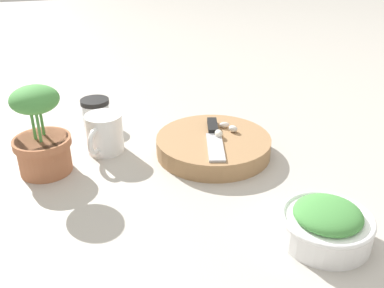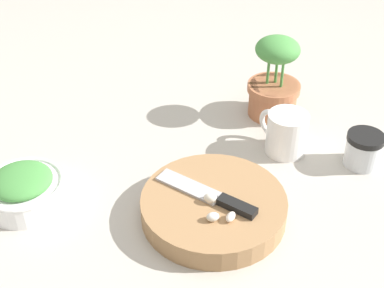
{
  "view_description": "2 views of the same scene",
  "coord_description": "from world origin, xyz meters",
  "px_view_note": "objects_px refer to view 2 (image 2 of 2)",
  "views": [
    {
      "loc": [
        -0.72,
        0.18,
        0.46
      ],
      "look_at": [
        0.06,
        -0.05,
        0.04
      ],
      "focal_mm": 40.0,
      "sensor_mm": 36.0,
      "label": 1
    },
    {
      "loc": [
        0.27,
        -0.77,
        0.66
      ],
      "look_at": [
        0.01,
        -0.02,
        0.08
      ],
      "focal_mm": 50.0,
      "sensor_mm": 36.0,
      "label": 2
    }
  ],
  "objects_px": {
    "garlic_cloves": "(216,209)",
    "potted_herb": "(274,83)",
    "chef_knife": "(212,196)",
    "cutting_board": "(214,207)",
    "coffee_mug": "(286,133)",
    "spice_jar": "(363,150)",
    "herb_bowl": "(23,188)"
  },
  "relations": [
    {
      "from": "coffee_mug",
      "to": "spice_jar",
      "type": "bearing_deg",
      "value": 1.75
    },
    {
      "from": "spice_jar",
      "to": "coffee_mug",
      "type": "relative_size",
      "value": 0.67
    },
    {
      "from": "coffee_mug",
      "to": "potted_herb",
      "type": "bearing_deg",
      "value": 112.45
    },
    {
      "from": "coffee_mug",
      "to": "chef_knife",
      "type": "bearing_deg",
      "value": -110.15
    },
    {
      "from": "garlic_cloves",
      "to": "potted_herb",
      "type": "xyz_separation_m",
      "value": [
        0.01,
        0.39,
        0.03
      ]
    },
    {
      "from": "chef_knife",
      "to": "garlic_cloves",
      "type": "height_order",
      "value": "garlic_cloves"
    },
    {
      "from": "herb_bowl",
      "to": "potted_herb",
      "type": "xyz_separation_m",
      "value": [
        0.36,
        0.44,
        0.05
      ]
    },
    {
      "from": "cutting_board",
      "to": "coffee_mug",
      "type": "height_order",
      "value": "coffee_mug"
    },
    {
      "from": "chef_knife",
      "to": "herb_bowl",
      "type": "bearing_deg",
      "value": 118.59
    },
    {
      "from": "chef_knife",
      "to": "garlic_cloves",
      "type": "xyz_separation_m",
      "value": [
        0.02,
        -0.03,
        0.0
      ]
    },
    {
      "from": "herb_bowl",
      "to": "coffee_mug",
      "type": "relative_size",
      "value": 1.39
    },
    {
      "from": "cutting_board",
      "to": "potted_herb",
      "type": "height_order",
      "value": "potted_herb"
    },
    {
      "from": "garlic_cloves",
      "to": "coffee_mug",
      "type": "relative_size",
      "value": 0.61
    },
    {
      "from": "herb_bowl",
      "to": "chef_knife",
      "type": "bearing_deg",
      "value": 12.96
    },
    {
      "from": "cutting_board",
      "to": "garlic_cloves",
      "type": "distance_m",
      "value": 0.04
    },
    {
      "from": "garlic_cloves",
      "to": "spice_jar",
      "type": "bearing_deg",
      "value": 50.51
    },
    {
      "from": "herb_bowl",
      "to": "coffee_mug",
      "type": "bearing_deg",
      "value": 36.52
    },
    {
      "from": "potted_herb",
      "to": "cutting_board",
      "type": "bearing_deg",
      "value": -94.43
    },
    {
      "from": "chef_knife",
      "to": "coffee_mug",
      "type": "bearing_deg",
      "value": -4.52
    },
    {
      "from": "chef_knife",
      "to": "spice_jar",
      "type": "distance_m",
      "value": 0.34
    },
    {
      "from": "garlic_cloves",
      "to": "potted_herb",
      "type": "relative_size",
      "value": 0.35
    },
    {
      "from": "cutting_board",
      "to": "garlic_cloves",
      "type": "xyz_separation_m",
      "value": [
        0.01,
        -0.03,
        0.03
      ]
    },
    {
      "from": "herb_bowl",
      "to": "spice_jar",
      "type": "relative_size",
      "value": 2.08
    },
    {
      "from": "garlic_cloves",
      "to": "potted_herb",
      "type": "bearing_deg",
      "value": 87.91
    },
    {
      "from": "cutting_board",
      "to": "spice_jar",
      "type": "height_order",
      "value": "spice_jar"
    },
    {
      "from": "garlic_cloves",
      "to": "coffee_mug",
      "type": "distance_m",
      "value": 0.27
    },
    {
      "from": "cutting_board",
      "to": "herb_bowl",
      "type": "height_order",
      "value": "herb_bowl"
    },
    {
      "from": "spice_jar",
      "to": "potted_herb",
      "type": "bearing_deg",
      "value": 149.02
    },
    {
      "from": "cutting_board",
      "to": "spice_jar",
      "type": "relative_size",
      "value": 3.55
    },
    {
      "from": "chef_knife",
      "to": "potted_herb",
      "type": "relative_size",
      "value": 1.04
    },
    {
      "from": "chef_knife",
      "to": "herb_bowl",
      "type": "relative_size",
      "value": 1.3
    },
    {
      "from": "garlic_cloves",
      "to": "herb_bowl",
      "type": "bearing_deg",
      "value": -172.76
    }
  ]
}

